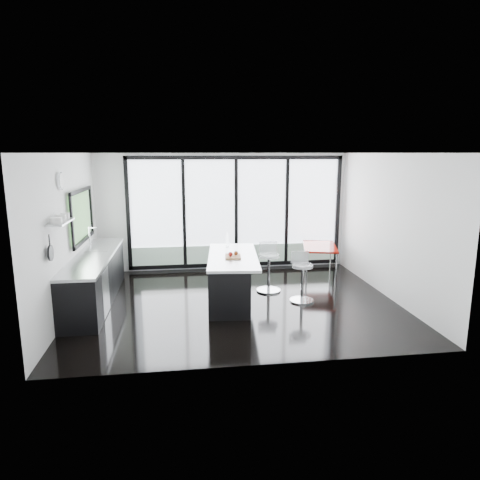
{
  "coord_description": "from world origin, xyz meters",
  "views": [
    {
      "loc": [
        -1.0,
        -7.72,
        2.8
      ],
      "look_at": [
        0.1,
        0.3,
        1.15
      ],
      "focal_mm": 32.0,
      "sensor_mm": 36.0,
      "label": 1
    }
  ],
  "objects": [
    {
      "name": "ceiling",
      "position": [
        0.0,
        0.0,
        2.8
      ],
      "size": [
        6.0,
        5.0,
        0.0
      ],
      "primitive_type": "cube",
      "color": "white",
      "rests_on": "wall_back"
    },
    {
      "name": "wall_left",
      "position": [
        -2.97,
        0.27,
        1.56
      ],
      "size": [
        0.26,
        5.0,
        2.8
      ],
      "color": "silver",
      "rests_on": "ground"
    },
    {
      "name": "bar_stool_near",
      "position": [
        1.24,
        -0.12,
        0.37
      ],
      "size": [
        0.51,
        0.51,
        0.73
      ],
      "primitive_type": "cylinder",
      "rotation": [
        0.0,
        0.0,
        0.11
      ],
      "color": "silver",
      "rests_on": "floor"
    },
    {
      "name": "wall_front",
      "position": [
        0.0,
        -2.5,
        1.4
      ],
      "size": [
        6.0,
        0.0,
        2.8
      ],
      "primitive_type": "cube",
      "color": "silver",
      "rests_on": "ground"
    },
    {
      "name": "red_table",
      "position": [
        2.16,
        1.64,
        0.34
      ],
      "size": [
        1.03,
        1.43,
        0.69
      ],
      "primitive_type": "cube",
      "rotation": [
        0.0,
        0.0,
        -0.25
      ],
      "color": "maroon",
      "rests_on": "floor"
    },
    {
      "name": "floor",
      "position": [
        0.0,
        0.0,
        0.0
      ],
      "size": [
        6.0,
        5.0,
        0.0
      ],
      "primitive_type": "cube",
      "color": "black",
      "rests_on": "ground"
    },
    {
      "name": "bar_stool_far",
      "position": [
        0.73,
        0.57,
        0.39
      ],
      "size": [
        0.54,
        0.54,
        0.78
      ],
      "primitive_type": "cylinder",
      "rotation": [
        0.0,
        0.0,
        -0.09
      ],
      "color": "silver",
      "rests_on": "floor"
    },
    {
      "name": "island",
      "position": [
        -0.13,
        0.14,
        0.45
      ],
      "size": [
        1.13,
        2.26,
        1.16
      ],
      "color": "black",
      "rests_on": "floor"
    },
    {
      "name": "wall_back",
      "position": [
        0.27,
        2.47,
        1.27
      ],
      "size": [
        6.0,
        0.09,
        2.8
      ],
      "color": "silver",
      "rests_on": "ground"
    },
    {
      "name": "wall_right",
      "position": [
        3.0,
        0.0,
        1.4
      ],
      "size": [
        0.0,
        5.0,
        2.8
      ],
      "primitive_type": "cube",
      "color": "silver",
      "rests_on": "ground"
    },
    {
      "name": "counter_cabinets",
      "position": [
        -2.67,
        0.4,
        0.46
      ],
      "size": [
        0.69,
        3.24,
        1.36
      ],
      "color": "black",
      "rests_on": "floor"
    }
  ]
}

